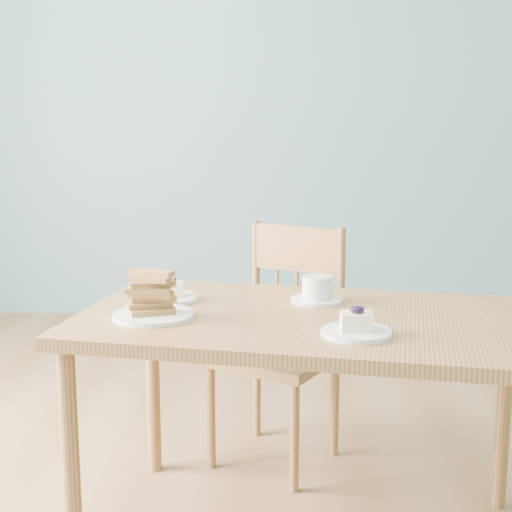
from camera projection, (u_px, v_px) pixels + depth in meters
The scene contains 7 objects.
room at pixel (318, 60), 1.85m from camera, with size 5.01×5.01×2.71m.
dining_table at pixel (307, 338), 1.97m from camera, with size 1.36×0.94×0.67m.
dining_chair at pixel (280, 343), 2.51m from camera, with size 0.51×0.51×0.84m.
cheesecake_plate_near at pixel (356, 328), 1.76m from camera, with size 0.18×0.18×0.07m.
cheesecake_plate_far at pixel (171, 294), 2.12m from camera, with size 0.16×0.16×0.07m.
coffee_cup at pixel (317, 291), 2.10m from camera, with size 0.15×0.15×0.08m.
biscotti_plate at pixel (153, 301), 1.92m from camera, with size 0.22×0.22×0.13m.
Camera 1 is at (-0.13, -1.91, 1.18)m, focal length 50.00 mm.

